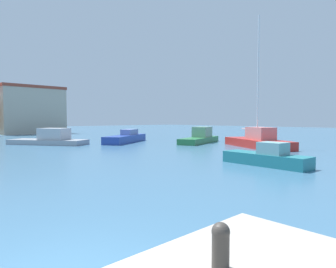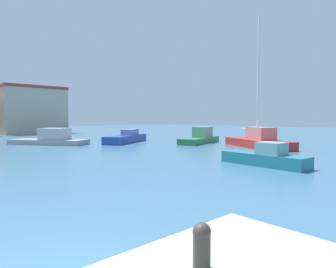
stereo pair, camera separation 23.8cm
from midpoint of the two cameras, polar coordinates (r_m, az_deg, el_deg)
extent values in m
plane|color=#38607F|center=(29.30, -8.60, -2.11)|extent=(160.00, 160.00, 0.00)
cylinder|color=#38332D|center=(3.51, 8.17, -21.55)|extent=(0.20, 0.20, 0.42)
sphere|color=#38332D|center=(3.43, 8.20, -18.34)|extent=(0.21, 0.21, 0.21)
cube|color=#B22823|center=(27.59, 16.76, -1.74)|extent=(5.91, 8.17, 0.74)
cube|color=#C4716E|center=(27.10, 17.35, 0.11)|extent=(2.60, 3.07, 1.10)
cylinder|color=silver|center=(27.75, 16.94, 10.50)|extent=(0.12, 0.12, 11.07)
cylinder|color=silver|center=(28.74, 15.30, 0.99)|extent=(1.37, 2.49, 0.08)
cube|color=#1E707A|center=(16.92, 18.05, -4.75)|extent=(1.61, 4.90, 0.65)
cube|color=#6B9CA2|center=(16.61, 19.42, -2.65)|extent=(1.21, 1.40, 0.65)
cube|color=gray|center=(31.92, -22.58, -1.44)|extent=(6.46, 7.91, 0.50)
cube|color=#ADB0B5|center=(31.45, -21.53, 0.02)|extent=(3.09, 3.26, 1.15)
cube|color=#28703D|center=(31.49, 5.92, -1.20)|extent=(7.47, 4.25, 0.60)
cube|color=gray|center=(32.23, 6.48, 0.41)|extent=(2.62, 2.24, 1.11)
cube|color=#233D93|center=(32.32, -8.48, -0.94)|extent=(7.42, 5.62, 0.80)
cube|color=#6E7DB1|center=(33.27, -7.74, 0.40)|extent=(2.69, 2.29, 0.62)
cube|color=#B2A893|center=(57.62, -25.44, 3.97)|extent=(10.26, 7.29, 7.82)
cube|color=brown|center=(57.87, -25.53, 8.09)|extent=(10.46, 7.44, 0.50)
camera|label=1|loc=(0.12, -90.25, -0.01)|focal=31.21mm
camera|label=2|loc=(0.12, 89.75, 0.01)|focal=31.21mm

